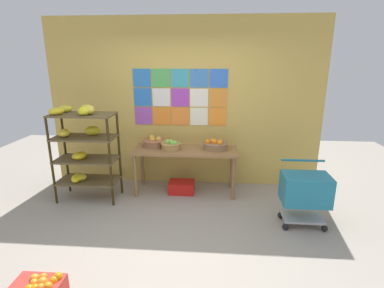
% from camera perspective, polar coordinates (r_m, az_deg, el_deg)
% --- Properties ---
extents(ground, '(9.49, 9.49, 0.00)m').
position_cam_1_polar(ground, '(3.80, -4.29, -17.66)').
color(ground, gray).
extents(back_wall_with_art, '(4.54, 0.07, 2.76)m').
position_cam_1_polar(back_wall_with_art, '(4.97, -1.58, 7.73)').
color(back_wall_with_art, gold).
rests_on(back_wall_with_art, ground).
extents(banana_shelf_unit, '(0.92, 0.47, 1.48)m').
position_cam_1_polar(banana_shelf_unit, '(4.70, -20.41, 0.04)').
color(banana_shelf_unit, '#33270C').
rests_on(banana_shelf_unit, ground).
extents(display_table, '(1.64, 0.59, 0.73)m').
position_cam_1_polar(display_table, '(4.71, -1.33, -2.08)').
color(display_table, olive).
rests_on(display_table, ground).
extents(fruit_basket_back_left, '(0.40, 0.40, 0.17)m').
position_cam_1_polar(fruit_basket_back_left, '(4.69, 4.47, -0.12)').
color(fruit_basket_back_left, olive).
rests_on(fruit_basket_back_left, display_table).
extents(fruit_basket_back_right, '(0.32, 0.32, 0.16)m').
position_cam_1_polar(fruit_basket_back_right, '(4.66, -4.06, -0.22)').
color(fruit_basket_back_right, '#A47C44').
rests_on(fruit_basket_back_right, display_table).
extents(fruit_basket_left, '(0.38, 0.38, 0.17)m').
position_cam_1_polar(fruit_basket_left, '(4.85, -7.31, 0.38)').
color(fruit_basket_left, '#986443').
rests_on(fruit_basket_left, display_table).
extents(produce_crate_under_table, '(0.41, 0.29, 0.18)m').
position_cam_1_polar(produce_crate_under_table, '(4.88, -2.04, -8.28)').
color(produce_crate_under_table, red).
rests_on(produce_crate_under_table, ground).
extents(shopping_cart, '(0.59, 0.44, 0.83)m').
position_cam_1_polar(shopping_cart, '(4.10, 20.97, -8.48)').
color(shopping_cart, black).
rests_on(shopping_cart, ground).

